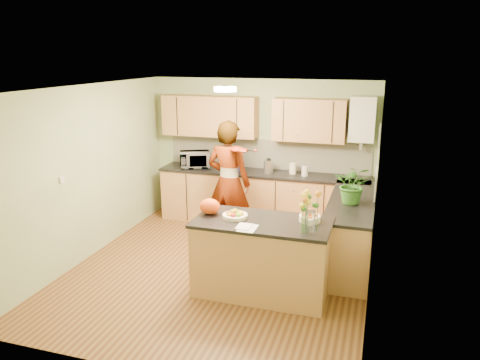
% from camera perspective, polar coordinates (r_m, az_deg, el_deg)
% --- Properties ---
extents(floor, '(4.50, 4.50, 0.00)m').
position_cam_1_polar(floor, '(6.64, -2.49, -10.88)').
color(floor, '#502E17').
rests_on(floor, ground).
extents(ceiling, '(4.00, 4.50, 0.02)m').
position_cam_1_polar(ceiling, '(5.98, -2.77, 11.18)').
color(ceiling, white).
rests_on(ceiling, wall_back).
extents(wall_back, '(4.00, 0.02, 2.50)m').
position_cam_1_polar(wall_back, '(8.28, 2.64, 3.59)').
color(wall_back, gray).
rests_on(wall_back, floor).
extents(wall_front, '(4.00, 0.02, 2.50)m').
position_cam_1_polar(wall_front, '(4.26, -12.97, -8.26)').
color(wall_front, gray).
rests_on(wall_front, floor).
extents(wall_left, '(0.02, 4.50, 2.50)m').
position_cam_1_polar(wall_left, '(7.10, -18.00, 0.87)').
color(wall_left, gray).
rests_on(wall_left, floor).
extents(wall_right, '(0.02, 4.50, 2.50)m').
position_cam_1_polar(wall_right, '(5.85, 16.17, -1.98)').
color(wall_right, gray).
rests_on(wall_right, floor).
extents(back_counter, '(3.64, 0.62, 0.94)m').
position_cam_1_polar(back_counter, '(8.17, 2.72, -2.22)').
color(back_counter, '#A77043').
rests_on(back_counter, floor).
extents(right_counter, '(0.62, 2.24, 0.94)m').
position_cam_1_polar(right_counter, '(6.91, 13.38, -5.95)').
color(right_counter, '#A77043').
rests_on(right_counter, floor).
extents(splashback, '(3.60, 0.02, 0.52)m').
position_cam_1_polar(splashback, '(8.26, 3.28, 3.18)').
color(splashback, silver).
rests_on(splashback, back_counter).
extents(upper_cabinets, '(3.20, 0.34, 0.70)m').
position_cam_1_polar(upper_cabinets, '(8.07, 1.17, 7.61)').
color(upper_cabinets, '#A77043').
rests_on(upper_cabinets, wall_back).
extents(boiler, '(0.40, 0.30, 0.86)m').
position_cam_1_polar(boiler, '(7.77, 14.71, 7.17)').
color(boiler, silver).
rests_on(boiler, wall_back).
extents(window_right, '(0.01, 1.30, 1.05)m').
position_cam_1_polar(window_right, '(6.36, 16.44, 2.15)').
color(window_right, silver).
rests_on(window_right, wall_right).
extents(light_switch, '(0.02, 0.09, 0.09)m').
position_cam_1_polar(light_switch, '(6.62, -20.86, 0.04)').
color(light_switch, silver).
rests_on(light_switch, wall_left).
extents(ceiling_lamp, '(0.30, 0.30, 0.07)m').
position_cam_1_polar(ceiling_lamp, '(6.26, -1.81, 11.02)').
color(ceiling_lamp, '#FFEABF').
rests_on(ceiling_lamp, ceiling).
extents(peninsula_island, '(1.66, 0.85, 0.95)m').
position_cam_1_polar(peninsula_island, '(5.88, 2.70, -9.33)').
color(peninsula_island, '#A77043').
rests_on(peninsula_island, floor).
extents(fruit_dish, '(0.31, 0.31, 0.11)m').
position_cam_1_polar(fruit_dish, '(5.77, -0.61, -4.22)').
color(fruit_dish, '#F9E6C7').
rests_on(fruit_dish, peninsula_island).
extents(orange_bowl, '(0.26, 0.26, 0.15)m').
position_cam_1_polar(orange_bowl, '(5.71, 8.50, -4.40)').
color(orange_bowl, '#F9E6C7').
rests_on(orange_bowl, peninsula_island).
extents(flower_vase, '(0.29, 0.29, 0.53)m').
position_cam_1_polar(flower_vase, '(5.31, 8.61, -2.64)').
color(flower_vase, silver).
rests_on(flower_vase, peninsula_island).
extents(orange_bag, '(0.33, 0.30, 0.20)m').
position_cam_1_polar(orange_bag, '(5.91, -3.70, -3.22)').
color(orange_bag, '#E94B13').
rests_on(orange_bag, peninsula_island).
extents(papers, '(0.20, 0.27, 0.01)m').
position_cam_1_polar(papers, '(5.45, 0.94, -5.86)').
color(papers, white).
rests_on(papers, peninsula_island).
extents(violinist, '(0.78, 0.57, 1.95)m').
position_cam_1_polar(violinist, '(7.25, -1.38, -0.33)').
color(violinist, tan).
rests_on(violinist, floor).
extents(violin, '(0.63, 0.55, 0.16)m').
position_cam_1_polar(violin, '(6.85, -0.41, 3.78)').
color(violin, '#4E1604').
rests_on(violin, violinist).
extents(microwave, '(0.62, 0.53, 0.29)m').
position_cam_1_polar(microwave, '(8.38, -5.54, 2.50)').
color(microwave, silver).
rests_on(microwave, back_counter).
extents(blue_box, '(0.32, 0.26, 0.23)m').
position_cam_1_polar(blue_box, '(8.19, -1.01, 2.07)').
color(blue_box, '#213098').
rests_on(blue_box, back_counter).
extents(kettle, '(0.16, 0.16, 0.30)m').
position_cam_1_polar(kettle, '(7.96, 3.51, 1.72)').
color(kettle, '#B9B9BD').
rests_on(kettle, back_counter).
extents(jar_cream, '(0.13, 0.13, 0.19)m').
position_cam_1_polar(jar_cream, '(7.96, 6.48, 1.43)').
color(jar_cream, '#F9E6C7').
rests_on(jar_cream, back_counter).
extents(jar_white, '(0.11, 0.11, 0.16)m').
position_cam_1_polar(jar_white, '(7.84, 7.91, 1.08)').
color(jar_white, silver).
rests_on(jar_white, back_counter).
extents(potted_plant, '(0.50, 0.44, 0.54)m').
position_cam_1_polar(potted_plant, '(6.48, 13.65, -0.52)').
color(potted_plant, '#326B23').
rests_on(potted_plant, right_counter).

